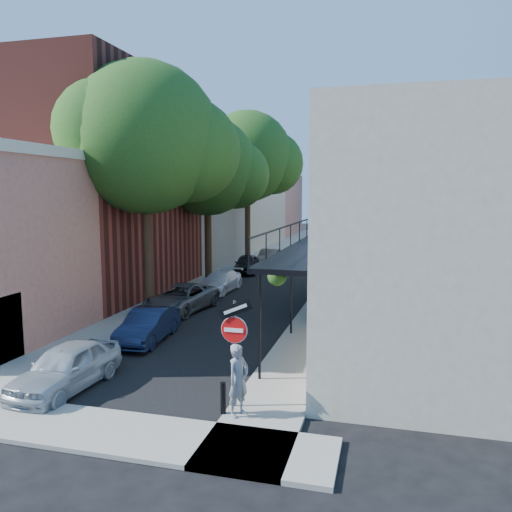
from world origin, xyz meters
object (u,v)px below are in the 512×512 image
Objects in this scene: sign_post at (234,334)px; oak_mid at (214,169)px; parked_car_a at (66,367)px; parked_car_c at (181,298)px; oak_near at (156,142)px; parked_car_d at (220,282)px; oak_far at (254,158)px; pedestrian at (238,380)px; parked_car_e at (247,264)px; bollard at (223,398)px; parked_car_f at (269,257)px; parked_car_b at (148,326)px.

oak_mid is (-6.58, 17.26, 5.02)m from sign_post.
parked_car_a is 9.60m from parked_car_c.
oak_near is 2.84× the size of parked_car_d.
pedestrian is at bearing -75.84° from oak_far.
oak_near is 3.00× the size of parked_car_e.
pedestrian reaches higher than bollard.
pedestrian is (6.82, -17.73, -6.03)m from oak_mid.
parked_car_f is at bearing 85.05° from oak_near.
parked_car_b is at bearing 68.63° from pedestrian.
parked_car_d is (-5.27, 15.19, 0.06)m from bollard.
pedestrian is (5.36, -26.04, 0.40)m from parked_car_f.
pedestrian is at bearing -55.26° from oak_near.
parked_car_f reaches higher than parked_car_b.
parked_car_e reaches higher than parked_car_d.
oak_near is 3.03× the size of parked_car_f.
parked_car_e reaches higher than bollard.
oak_far is at bearing 89.96° from oak_near.
parked_car_d is at bearing 110.24° from sign_post.
sign_post is 5.26m from parked_car_a.
bollard is 0.64m from pedestrian.
parked_car_e is (-0.10, 11.78, 0.01)m from parked_car_c.
oak_near is 17.88m from parked_car_f.
oak_near is 2.95× the size of parked_car_a.
sign_post is at bearing -69.14° from oak_mid.
parked_car_f reaches higher than parked_car_d.
parked_car_b is (1.55, -21.35, -7.64)m from oak_far.
parked_car_b is 16.55m from parked_car_e.
oak_mid is 2.70× the size of parked_car_f.
parked_car_d is (0.24, 5.02, -0.06)m from parked_car_c.
parked_car_d is at bearing -91.79° from parked_car_f.
oak_far reaches higher than parked_car_e.
oak_near is 7.30m from parked_car_c.
oak_mid is 0.86× the size of oak_far.
parked_car_a is 2.14× the size of pedestrian.
sign_post is 1.60m from bollard.
parked_car_d is (-0.35, 14.60, -0.08)m from parked_car_a.
oak_far is at bearing 103.91° from sign_post.
parked_car_b is (-4.80, 5.42, 0.10)m from bollard.
parked_car_b is at bearing 131.55° from bollard.
oak_mid is (-0.05, 7.97, -0.82)m from oak_near.
bollard is 0.21× the size of parked_car_f.
oak_far is at bearing 98.88° from parked_car_d.
pedestrian reaches higher than parked_car_f.
parked_car_b is at bearing -89.72° from parked_car_f.
pedestrian is at bearing -4.45° from parked_car_a.
pedestrian reaches higher than parked_car_d.
bollard is 0.21× the size of parked_car_a.
parked_car_b is at bearing -94.78° from parked_car_e.
bollard is 0.21× the size of parked_car_e.
bollard is 16.08m from parked_car_d.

